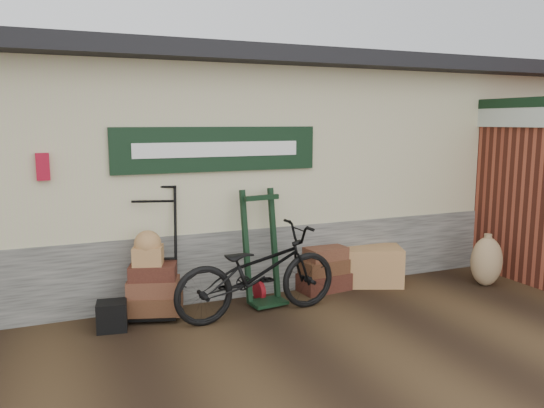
# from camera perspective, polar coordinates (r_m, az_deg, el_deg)

# --- Properties ---
(ground) EXTENTS (80.00, 80.00, 0.00)m
(ground) POSITION_cam_1_polar(r_m,az_deg,el_deg) (6.23, -0.15, -12.70)
(ground) COLOR black
(ground) RESTS_ON ground
(station_building) EXTENTS (14.40, 4.10, 3.20)m
(station_building) POSITION_cam_1_polar(r_m,az_deg,el_deg) (8.41, -7.42, 4.19)
(station_building) COLOR #4C4C47
(station_building) RESTS_ON ground
(brick_outbuilding) EXTENTS (1.71, 4.51, 2.62)m
(brick_outbuilding) POSITION_cam_1_polar(r_m,az_deg,el_deg) (9.58, 23.71, 2.20)
(brick_outbuilding) COLOR maroon
(brick_outbuilding) RESTS_ON ground
(porter_trolley) EXTENTS (0.92, 0.79, 1.56)m
(porter_trolley) POSITION_cam_1_polar(r_m,az_deg,el_deg) (6.47, -12.54, -4.85)
(porter_trolley) COLOR black
(porter_trolley) RESTS_ON ground
(green_barrow) EXTENTS (0.57, 0.50, 1.45)m
(green_barrow) POSITION_cam_1_polar(r_m,az_deg,el_deg) (6.68, -1.08, -4.69)
(green_barrow) COLOR black
(green_barrow) RESTS_ON ground
(suitcase_stack) EXTENTS (0.73, 0.50, 0.61)m
(suitcase_stack) POSITION_cam_1_polar(r_m,az_deg,el_deg) (7.32, 5.54, -6.90)
(suitcase_stack) COLOR #3E1A13
(suitcase_stack) RESTS_ON ground
(wicker_hamper) EXTENTS (0.97, 0.81, 0.54)m
(wicker_hamper) POSITION_cam_1_polar(r_m,az_deg,el_deg) (7.69, 10.62, -6.51)
(wicker_hamper) COLOR olive
(wicker_hamper) RESTS_ON ground
(black_trunk) EXTENTS (0.36, 0.32, 0.32)m
(black_trunk) POSITION_cam_1_polar(r_m,az_deg,el_deg) (6.24, -16.83, -11.46)
(black_trunk) COLOR black
(black_trunk) RESTS_ON ground
(bicycle) EXTENTS (0.86, 2.10, 1.20)m
(bicycle) POSITION_cam_1_polar(r_m,az_deg,el_deg) (6.28, -1.56, -6.76)
(bicycle) COLOR black
(bicycle) RESTS_ON ground
(burlap_sack_left) EXTENTS (0.54, 0.50, 0.70)m
(burlap_sack_left) POSITION_cam_1_polar(r_m,az_deg,el_deg) (8.05, 22.07, -5.75)
(burlap_sack_left) COLOR #8B684B
(burlap_sack_left) RESTS_ON ground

